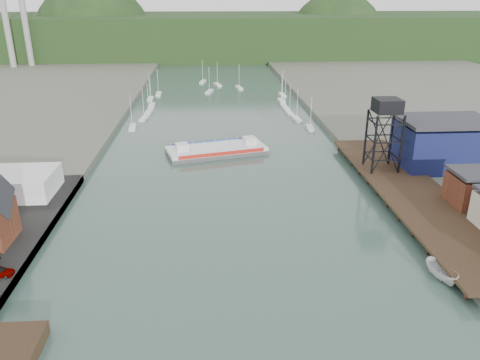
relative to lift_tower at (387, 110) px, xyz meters
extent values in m
cube|color=black|center=(2.00, -13.00, -13.75)|extent=(14.00, 70.00, 0.50)
cylinder|color=black|center=(-4.00, -13.00, -14.85)|extent=(0.60, 0.60, 2.20)
cylinder|color=black|center=(8.00, -13.00, -14.85)|extent=(0.60, 0.60, 2.20)
cube|color=silver|center=(-79.00, -8.00, -11.80)|extent=(18.00, 12.00, 4.50)
cylinder|color=black|center=(-3.00, -3.00, -7.00)|extent=(0.50, 0.50, 13.00)
cylinder|color=black|center=(3.00, -3.00, -7.00)|extent=(0.50, 0.50, 13.00)
cylinder|color=black|center=(-3.00, 3.00, -7.00)|extent=(0.50, 0.50, 13.00)
cylinder|color=black|center=(3.00, 3.00, -7.00)|extent=(0.50, 0.50, 13.00)
cube|color=black|center=(0.00, 0.00, 1.00)|extent=(5.50, 5.50, 3.00)
cube|color=#0C0E37|center=(15.00, 2.00, -9.05)|extent=(20.00, 14.00, 10.00)
cube|color=#2D2D33|center=(15.00, 2.00, -3.15)|extent=(20.50, 14.50, 0.80)
cube|color=#542418|center=(11.00, -20.00, -11.05)|extent=(9.00, 8.00, 6.00)
cube|color=silver|center=(-62.54, 45.89, -15.30)|extent=(2.67, 7.65, 0.90)
cube|color=silver|center=(-60.28, 57.30, -15.30)|extent=(2.81, 7.67, 0.90)
cube|color=silver|center=(-59.71, 66.17, -15.30)|extent=(2.35, 7.59, 0.90)
cube|color=silver|center=(-59.81, 76.09, -15.30)|extent=(2.01, 7.50, 0.90)
cube|color=silver|center=(-61.64, 88.33, -15.30)|extent=(2.00, 7.50, 0.90)
cube|color=silver|center=(-59.32, 98.17, -15.30)|extent=(2.16, 7.54, 0.90)
cube|color=silver|center=(-7.44, 41.03, -15.30)|extent=(2.53, 7.62, 0.90)
cube|color=silver|center=(-9.54, 52.51, -15.30)|extent=(2.76, 7.67, 0.90)
cube|color=silver|center=(-10.54, 61.29, -15.30)|extent=(2.22, 7.56, 0.90)
cube|color=silver|center=(-10.73, 70.28, -15.30)|extent=(2.18, 7.54, 0.90)
cube|color=silver|center=(-10.33, 81.38, -15.30)|extent=(2.46, 7.61, 0.90)
cube|color=silver|center=(-8.22, 92.99, -15.30)|extent=(2.48, 7.61, 0.90)
cube|color=silver|center=(-38.16, 102.00, -15.30)|extent=(3.78, 7.76, 0.90)
cube|color=silver|center=(-24.96, 110.00, -15.30)|extent=(3.31, 7.74, 0.90)
cube|color=silver|center=(-34.34, 118.00, -15.30)|extent=(3.76, 7.76, 0.90)
cube|color=silver|center=(-41.11, 126.00, -15.30)|extent=(3.40, 7.74, 0.90)
cylinder|color=gray|center=(-145.00, 172.00, 14.35)|extent=(3.20, 3.20, 60.00)
cylinder|color=gray|center=(-137.00, 177.00, 14.35)|extent=(3.20, 3.20, 60.00)
cube|color=black|center=(-35.00, 242.00, -3.65)|extent=(500.00, 120.00, 28.00)
sphere|color=black|center=(-115.00, 242.00, -7.65)|extent=(80.00, 80.00, 80.00)
sphere|color=black|center=(55.00, 252.00, -9.65)|extent=(70.00, 70.00, 70.00)
cube|color=#4A4A4C|center=(-36.84, 19.42, -15.14)|extent=(27.23, 16.31, 1.02)
cube|color=silver|center=(-36.84, 19.42, -14.22)|extent=(27.23, 16.31, 0.82)
cube|color=red|center=(-35.54, 14.44, -14.02)|extent=(21.73, 5.82, 0.92)
cube|color=navy|center=(-38.14, 24.40, -14.02)|extent=(21.73, 5.82, 0.92)
cube|color=silver|center=(-45.71, 17.10, -13.00)|extent=(3.73, 3.73, 2.04)
cube|color=silver|center=(-27.97, 21.74, -13.00)|extent=(3.73, 3.73, 2.04)
imported|color=silver|center=(-5.26, -41.31, -14.39)|extent=(3.61, 6.86, 2.52)
camera|label=1|loc=(-38.65, -97.49, 23.53)|focal=35.00mm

